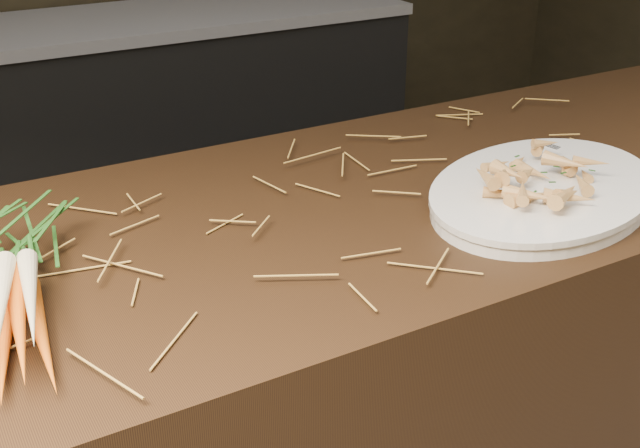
{
  "coord_description": "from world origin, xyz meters",
  "views": [
    {
      "loc": [
        -0.67,
        -0.69,
        1.43
      ],
      "look_at": [
        -0.19,
        0.15,
        0.96
      ],
      "focal_mm": 45.0,
      "sensor_mm": 36.0,
      "label": 1
    }
  ],
  "objects": [
    {
      "name": "main_counter",
      "position": [
        0.0,
        0.3,
        0.45
      ],
      "size": [
        2.4,
        0.7,
        0.9
      ],
      "primitive_type": "cube",
      "color": "black",
      "rests_on": "ground"
    },
    {
      "name": "roasted_veg_heap",
      "position": [
        0.22,
        0.15,
        0.95
      ],
      "size": [
        0.27,
        0.24,
        0.05
      ],
      "primitive_type": null,
      "rotation": [
        0.0,
        0.0,
        0.38
      ],
      "color": "#A56E31",
      "rests_on": "serving_platter"
    },
    {
      "name": "serving_platter",
      "position": [
        0.22,
        0.15,
        0.91
      ],
      "size": [
        0.55,
        0.46,
        0.02
      ],
      "primitive_type": null,
      "rotation": [
        0.0,
        0.0,
        0.38
      ],
      "color": "white",
      "rests_on": "main_counter"
    },
    {
      "name": "root_veg_bunch",
      "position": [
        -0.58,
        0.27,
        0.94
      ],
      "size": [
        0.2,
        0.46,
        0.08
      ],
      "rotation": [
        0.0,
        0.0,
        -0.18
      ],
      "color": "#DF560D",
      "rests_on": "main_counter"
    },
    {
      "name": "serving_fork",
      "position": [
        0.39,
        0.2,
        0.93
      ],
      "size": [
        0.05,
        0.18,
        0.0
      ],
      "primitive_type": "cube",
      "rotation": [
        0.0,
        0.0,
        0.18
      ],
      "color": "silver",
      "rests_on": "serving_platter"
    },
    {
      "name": "back_counter",
      "position": [
        0.3,
        2.18,
        0.42
      ],
      "size": [
        1.82,
        0.62,
        0.84
      ],
      "color": "black",
      "rests_on": "ground"
    },
    {
      "name": "straw_bedding",
      "position": [
        0.0,
        0.3,
        0.91
      ],
      "size": [
        1.4,
        0.6,
        0.02
      ],
      "primitive_type": null,
      "color": "#AB8831",
      "rests_on": "main_counter"
    }
  ]
}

